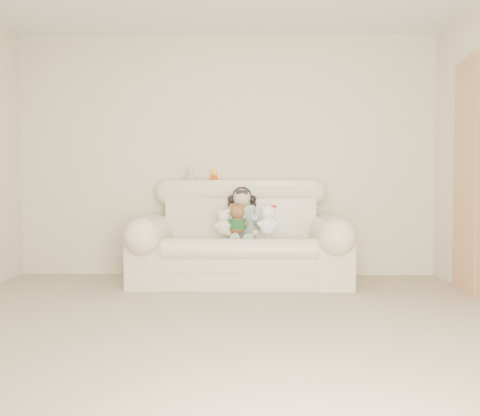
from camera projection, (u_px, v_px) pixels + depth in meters
The scene contains 10 objects.
floor at pixel (206, 345), 2.95m from camera, with size 5.00×5.00×0.00m, color tan.
wall_back at pixel (226, 155), 5.40m from camera, with size 4.50×4.50×0.00m, color beige.
sofa at pixel (240, 231), 4.92m from camera, with size 2.10×0.95×1.03m, color #FFEBCD, non-canonical shape.
door_panel at pixel (479, 175), 4.26m from camera, with size 0.06×0.90×2.10m, color #AB6F49.
seated_child at pixel (242, 213), 4.99m from camera, with size 0.33×0.40×0.55m, color #2D7C51, non-canonical shape.
brown_teddy at pixel (237, 216), 4.80m from camera, with size 0.22×0.17×0.35m, color brown, non-canonical shape.
white_cat at pixel (268, 217), 4.78m from camera, with size 0.22×0.17×0.34m, color white, non-canonical shape.
cream_teddy at pixel (224, 219), 4.78m from camera, with size 0.18×0.14×0.28m, color silver, non-canonical shape.
yellow_mini_bear at pixel (214, 174), 5.27m from camera, with size 0.11×0.08×0.17m, color yellow, non-canonical shape.
grey_mini_plush at pixel (191, 173), 5.30m from camera, with size 0.12×0.09×0.19m, color silver, non-canonical shape.
Camera 1 is at (0.27, -2.91, 0.92)m, focal length 37.28 mm.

